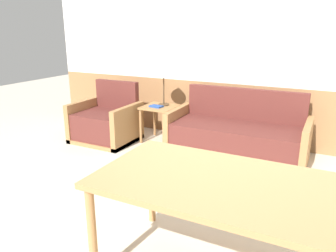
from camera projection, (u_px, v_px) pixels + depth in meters
The scene contains 8 objects.
ground_plane at pixel (182, 238), 2.73m from camera, with size 16.00×16.00×0.00m, color beige.
wall_back at pixel (261, 53), 4.59m from camera, with size 7.20×0.06×2.70m.
couch at pixel (237, 137), 4.43m from camera, with size 1.83×0.81×0.88m.
armchair at pixel (106, 123), 5.04m from camera, with size 0.91×0.78×0.89m.
side_table at pixel (160, 113), 4.96m from camera, with size 0.49×0.49×0.55m.
table_lamp at pixel (164, 73), 4.86m from camera, with size 0.27×0.27×0.59m.
book_stack at pixel (156, 106), 4.87m from camera, with size 0.21×0.15×0.02m.
dining_table at pixel (237, 193), 2.08m from camera, with size 1.84×0.93×0.75m.
Camera 1 is at (0.95, -2.14, 1.69)m, focal length 35.00 mm.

